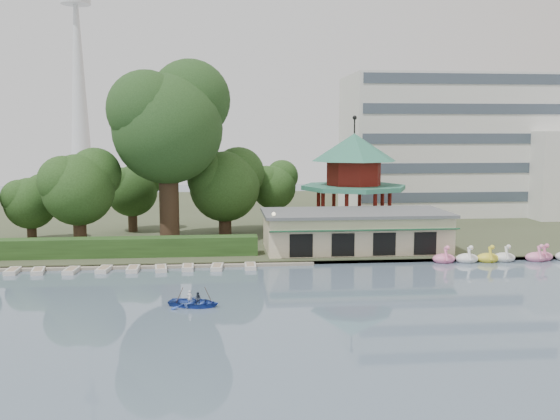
{
  "coord_description": "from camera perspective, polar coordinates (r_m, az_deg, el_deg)",
  "views": [
    {
      "loc": [
        -3.55,
        -39.3,
        12.06
      ],
      "look_at": [
        2.0,
        18.0,
        5.0
      ],
      "focal_mm": 40.0,
      "sensor_mm": 36.0,
      "label": 1
    }
  ],
  "objects": [
    {
      "name": "small_trees",
      "position": [
        70.95,
        -12.68,
        2.04
      ],
      "size": [
        38.92,
        16.83,
        10.24
      ],
      "color": "#3A281C",
      "rests_on": "shore"
    },
    {
      "name": "pavilion",
      "position": [
        73.12,
        6.77,
        3.35
      ],
      "size": [
        12.4,
        12.4,
        13.5
      ],
      "color": "beige",
      "rests_on": "shore"
    },
    {
      "name": "big_tree",
      "position": [
        67.72,
        -10.12,
        8.17
      ],
      "size": [
        12.83,
        11.96,
        19.69
      ],
      "color": "#3A281C",
      "rests_on": "shore"
    },
    {
      "name": "swan_boats",
      "position": [
        64.29,
        22.03,
        -3.98
      ],
      "size": [
        20.53,
        2.07,
        1.92
      ],
      "color": "pink",
      "rests_on": "ground"
    },
    {
      "name": "boathouse",
      "position": [
        63.5,
        6.86,
        -1.84
      ],
      "size": [
        18.6,
        9.39,
        3.9
      ],
      "color": "beige",
      "rests_on": "shore"
    },
    {
      "name": "office_building",
      "position": [
        95.47,
        16.84,
        5.3
      ],
      "size": [
        38.0,
        18.0,
        20.0
      ],
      "color": "silver",
      "rests_on": "shore"
    },
    {
      "name": "moored_rowboats",
      "position": [
        57.32,
        -16.01,
        -5.25
      ],
      "size": [
        27.43,
        2.67,
        0.36
      ],
      "color": "beige",
      "rests_on": "ground"
    },
    {
      "name": "dock",
      "position": [
        58.36,
        -13.79,
        -5.02
      ],
      "size": [
        34.0,
        1.6,
        0.24
      ],
      "primitive_type": "cube",
      "color": "gray",
      "rests_on": "ground"
    },
    {
      "name": "lamp_post",
      "position": [
        59.17,
        -0.58,
        -1.48
      ],
      "size": [
        0.36,
        0.36,
        4.28
      ],
      "color": "black",
      "rests_on": "shore"
    },
    {
      "name": "ground_plane",
      "position": [
        41.26,
        -0.36,
        -10.0
      ],
      "size": [
        220.0,
        220.0,
        0.0
      ],
      "primitive_type": "plane",
      "color": "slate",
      "rests_on": "ground"
    },
    {
      "name": "broadcast_tower",
      "position": [
        184.68,
        -18.02,
        13.47
      ],
      "size": [
        8.0,
        8.0,
        96.0
      ],
      "color": "silver",
      "rests_on": "ground"
    },
    {
      "name": "rowboat_with_passengers",
      "position": [
        44.6,
        -7.87,
        -8.07
      ],
      "size": [
        5.87,
        4.93,
        2.01
      ],
      "color": "#2949A8",
      "rests_on": "ground"
    },
    {
      "name": "hedge",
      "position": [
        61.83,
        -16.14,
        -3.31
      ],
      "size": [
        30.0,
        2.0,
        1.8
      ],
      "primitive_type": "cube",
      "color": "#294A1C",
      "rests_on": "shore"
    },
    {
      "name": "embankment",
      "position": [
        57.95,
        -1.91,
        -4.87
      ],
      "size": [
        220.0,
        0.6,
        0.3
      ],
      "primitive_type": "cube",
      "color": "gray",
      "rests_on": "ground"
    },
    {
      "name": "shore",
      "position": [
        92.14,
        -3.28,
        -0.42
      ],
      "size": [
        220.0,
        70.0,
        0.4
      ],
      "primitive_type": "cube",
      "color": "#424930",
      "rests_on": "ground"
    }
  ]
}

